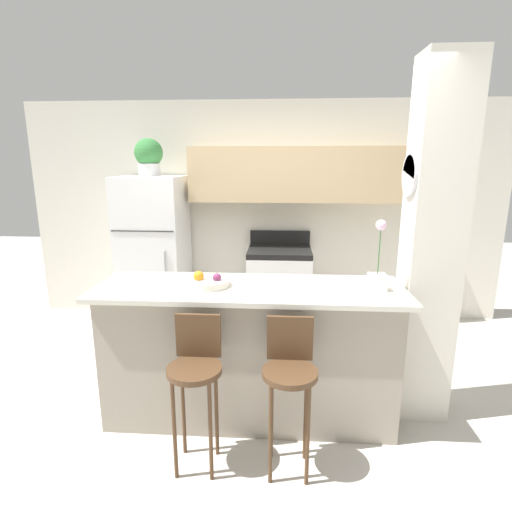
# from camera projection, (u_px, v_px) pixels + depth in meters

# --- Properties ---
(ground_plane) EXTENTS (14.00, 14.00, 0.00)m
(ground_plane) POSITION_uv_depth(u_px,v_px,m) (250.00, 414.00, 3.03)
(ground_plane) COLOR beige
(wall_back) EXTENTS (5.60, 0.38, 2.55)m
(wall_back) POSITION_uv_depth(u_px,v_px,m) (276.00, 199.00, 4.65)
(wall_back) COLOR silver
(wall_back) RESTS_ON ground_plane
(pillar_right) EXTENTS (0.38, 0.32, 2.55)m
(pillar_right) POSITION_uv_depth(u_px,v_px,m) (431.00, 247.00, 2.80)
(pillar_right) COLOR silver
(pillar_right) RESTS_ON ground_plane
(counter_bar) EXTENTS (2.16, 0.68, 1.01)m
(counter_bar) POSITION_uv_depth(u_px,v_px,m) (249.00, 352.00, 2.91)
(counter_bar) COLOR gray
(counter_bar) RESTS_ON ground_plane
(refrigerator) EXTENTS (0.70, 0.72, 1.71)m
(refrigerator) POSITION_uv_depth(u_px,v_px,m) (155.00, 253.00, 4.55)
(refrigerator) COLOR white
(refrigerator) RESTS_ON ground_plane
(stove_range) EXTENTS (0.71, 0.63, 1.07)m
(stove_range) POSITION_uv_depth(u_px,v_px,m) (279.00, 287.00, 4.59)
(stove_range) COLOR white
(stove_range) RESTS_ON ground_plane
(bar_stool_left) EXTENTS (0.33, 0.33, 0.96)m
(bar_stool_left) POSITION_uv_depth(u_px,v_px,m) (196.00, 371.00, 2.41)
(bar_stool_left) COLOR #4C331E
(bar_stool_left) RESTS_ON ground_plane
(bar_stool_right) EXTENTS (0.33, 0.33, 0.96)m
(bar_stool_right) POSITION_uv_depth(u_px,v_px,m) (290.00, 374.00, 2.37)
(bar_stool_right) COLOR #4C331E
(bar_stool_right) RESTS_ON ground_plane
(potted_plant_on_fridge) EXTENTS (0.30, 0.30, 0.40)m
(potted_plant_on_fridge) POSITION_uv_depth(u_px,v_px,m) (149.00, 156.00, 4.30)
(potted_plant_on_fridge) COLOR silver
(potted_plant_on_fridge) RESTS_ON refrigerator
(orchid_vase) EXTENTS (0.11, 0.11, 0.48)m
(orchid_vase) POSITION_uv_depth(u_px,v_px,m) (378.00, 271.00, 2.69)
(orchid_vase) COLOR white
(orchid_vase) RESTS_ON counter_bar
(fruit_bowl) EXTENTS (0.30, 0.30, 0.11)m
(fruit_bowl) POSITION_uv_depth(u_px,v_px,m) (208.00, 282.00, 2.80)
(fruit_bowl) COLOR silver
(fruit_bowl) RESTS_ON counter_bar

